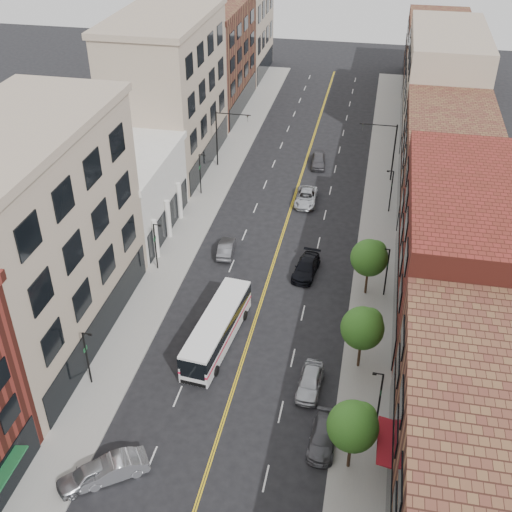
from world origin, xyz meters
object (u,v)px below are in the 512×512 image
Objects in this scene: car_angle_b at (113,468)px; car_lane_a at (306,267)px; car_parked_mid at (323,437)px; car_lane_c at (318,161)px; city_bus at (217,328)px; car_angle_a at (89,475)px; car_lane_behind at (226,248)px; car_lane_b at (306,197)px; car_parked_far at (310,381)px.

car_lane_a is at bearing 125.93° from car_angle_b.
car_lane_c reaches higher than car_parked_mid.
car_parked_mid is at bearing -72.57° from car_lane_a.
city_bus is 13.06m from car_lane_a.
car_angle_a is 1.01× the size of car_lane_behind.
car_lane_b is (4.01, 25.80, -0.92)m from city_bus.
city_bus is at bearing 120.13° from car_angle_a.
car_angle_b is (-3.52, -14.41, -0.87)m from city_bus.
car_lane_b is at bearing 101.48° from car_parked_mid.
car_angle_a is 0.95× the size of car_parked_far.
car_angle_b is 0.91× the size of car_lane_b.
car_parked_mid is 45.20m from car_lane_c.
car_parked_far is 29.90m from car_lane_b.
car_parked_mid is at bearing 78.18° from car_angle_b.
car_angle_b is 0.94× the size of car_lane_a.
city_bus is 2.46× the size of car_parked_mid.
car_parked_mid is 1.04× the size of car_lane_c.
car_parked_far is 1.06× the size of car_lane_behind.
car_parked_far is at bearing 109.15° from car_parked_mid.
car_parked_far is at bearing -74.77° from car_lane_a.
car_angle_a is 17.44m from car_parked_far.
car_lane_c is (6.76, 22.45, 0.06)m from car_lane_behind.
car_lane_a reaches higher than car_lane_behind.
car_angle_b is 1.05× the size of car_parked_far.
car_angle_b is at bearing -97.83° from city_bus.
car_lane_b is at bearing -96.92° from car_lane_c.
city_bus reaches higher than car_lane_b.
car_angle_b is at bearing 77.41° from car_angle_a.
car_angle_a is 51.92m from car_lane_c.
car_lane_b is at bearing 104.29° from car_lane_a.
car_parked_mid is 35.22m from car_lane_b.
car_parked_far is (11.83, 10.62, -0.01)m from car_angle_b.
car_lane_b is at bearing 135.35° from car_angle_b.
car_lane_c is at bearing 127.84° from car_angle_a.
car_angle_b is 50.93m from car_lane_c.
city_bus is at bearing -110.69° from car_lane_a.
city_bus is at bearing 94.61° from car_lane_behind.
car_angle_a is (-4.89, -15.18, -0.93)m from city_bus.
car_parked_mid is 1.02× the size of car_parked_far.
car_parked_mid is at bearing -81.50° from car_lane_b.
car_parked_far is (-1.60, 5.13, 0.10)m from car_parked_mid.
car_parked_far is 0.86× the size of car_lane_b.
city_bus reaches higher than car_lane_behind.
car_angle_b is at bearing -155.94° from car_parked_mid.
car_angle_a is 0.85× the size of car_lane_a.
car_angle_a is at bearing -94.61° from car_angle_b.
car_angle_a reaches higher than car_lane_behind.
car_lane_c is at bearing 89.15° from city_bus.
city_bus is at bearing -99.98° from car_lane_b.
car_parked_far is (13.20, 11.39, 0.04)m from car_angle_a.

